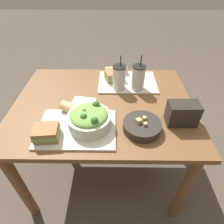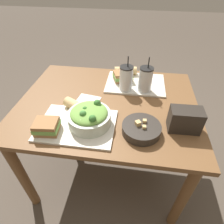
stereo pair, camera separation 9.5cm
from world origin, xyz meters
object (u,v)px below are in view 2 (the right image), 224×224
object	(u,v)px
sandwich_far	(123,76)
baguette_far	(126,71)
drink_cup_dark	(126,79)
chip_bag	(185,120)
napkin_folded	(88,100)
baguette_near	(78,107)
drink_cup_red	(145,80)
sandwich_near	(47,127)
soup_bowl	(141,128)
salad_bowl	(89,116)

from	to	relation	value
sandwich_far	baguette_far	world-z (taller)	sandwich_far
baguette_far	drink_cup_dark	size ratio (longest dim) A/B	0.72
chip_bag	napkin_folded	distance (m)	0.58
sandwich_far	chip_bag	world-z (taller)	chip_bag
baguette_near	sandwich_far	bearing A→B (deg)	-2.21
sandwich_far	napkin_folded	bearing A→B (deg)	-146.83
drink_cup_red	baguette_far	bearing A→B (deg)	124.85
drink_cup_red	sandwich_far	bearing A→B (deg)	144.54
sandwich_near	drink_cup_red	xyz separation A→B (m)	(0.48, 0.45, 0.04)
baguette_far	drink_cup_red	xyz separation A→B (m)	(0.14, -0.20, 0.05)
napkin_folded	baguette_far	bearing A→B (deg)	59.28
sandwich_far	drink_cup_dark	xyz separation A→B (m)	(0.03, -0.11, 0.04)
baguette_near	drink_cup_red	distance (m)	0.46
soup_bowl	baguette_near	size ratio (longest dim) A/B	1.08
soup_bowl	baguette_far	distance (m)	0.59
sandwich_far	napkin_folded	size ratio (longest dim) A/B	0.99
drink_cup_dark	napkin_folded	bearing A→B (deg)	-146.86
sandwich_near	sandwich_far	bearing A→B (deg)	53.91
drink_cup_dark	chip_bag	distance (m)	0.46
sandwich_near	drink_cup_dark	xyz separation A→B (m)	(0.36, 0.45, 0.04)
baguette_near	drink_cup_red	world-z (taller)	drink_cup_red
baguette_far	napkin_folded	size ratio (longest dim) A/B	1.09
drink_cup_dark	napkin_folded	distance (m)	0.28
sandwich_near	chip_bag	distance (m)	0.70
baguette_near	chip_bag	size ratio (longest dim) A/B	1.14
baguette_far	baguette_near	bearing A→B (deg)	144.83
baguette_far	napkin_folded	bearing A→B (deg)	140.48
soup_bowl	drink_cup_red	bearing A→B (deg)	88.36
sandwich_far	salad_bowl	bearing A→B (deg)	-125.18
salad_bowl	baguette_near	distance (m)	0.13
soup_bowl	drink_cup_red	xyz separation A→B (m)	(0.01, 0.38, 0.06)
soup_bowl	napkin_folded	distance (m)	0.41
napkin_folded	chip_bag	bearing A→B (deg)	-17.64
drink_cup_dark	chip_bag	bearing A→B (deg)	-44.28
soup_bowl	chip_bag	size ratio (longest dim) A/B	1.23
chip_bag	baguette_near	bearing A→B (deg)	173.36
soup_bowl	salad_bowl	bearing A→B (deg)	176.78
sandwich_near	drink_cup_red	distance (m)	0.66
salad_bowl	soup_bowl	xyz separation A→B (m)	(0.27, -0.02, -0.04)
salad_bowl	baguette_near	bearing A→B (deg)	134.24
sandwich_near	drink_cup_red	size ratio (longest dim) A/B	0.55
soup_bowl	drink_cup_red	size ratio (longest dim) A/B	0.85
soup_bowl	baguette_near	world-z (taller)	same
chip_bag	napkin_folded	bearing A→B (deg)	160.82
soup_bowl	napkin_folded	xyz separation A→B (m)	(-0.33, 0.23, -0.02)
chip_bag	drink_cup_dark	bearing A→B (deg)	134.19
sandwich_far	drink_cup_dark	bearing A→B (deg)	-94.42
soup_bowl	sandwich_near	xyz separation A→B (m)	(-0.47, -0.07, 0.02)
salad_bowl	sandwich_far	xyz separation A→B (m)	(0.13, 0.47, -0.02)
sandwich_near	baguette_far	world-z (taller)	sandwich_near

